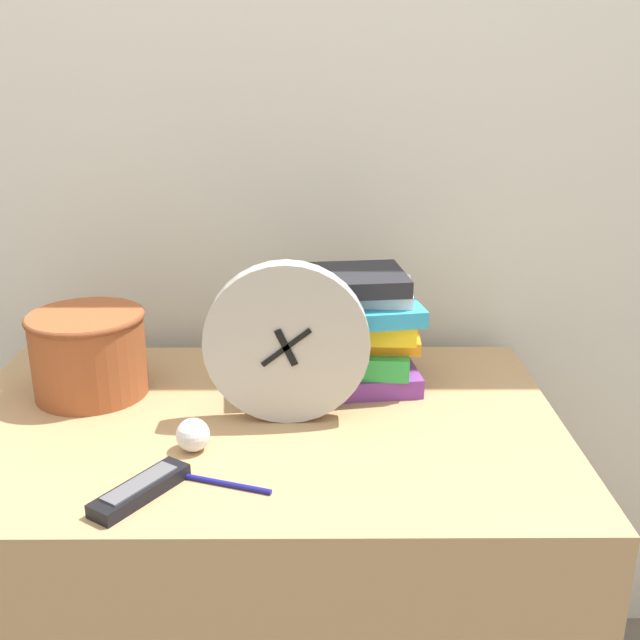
% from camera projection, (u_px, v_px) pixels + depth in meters
% --- Properties ---
extents(wall_back, '(6.00, 0.04, 2.40)m').
position_uv_depth(wall_back, '(265.00, 126.00, 1.50)').
color(wall_back, silver).
rests_on(wall_back, ground_plane).
extents(desk, '(1.03, 0.67, 0.75)m').
position_uv_depth(desk, '(262.00, 601.00, 1.39)').
color(desk, tan).
rests_on(desk, ground_plane).
extents(desk_clock, '(0.27, 0.04, 0.27)m').
position_uv_depth(desk_clock, '(287.00, 344.00, 1.22)').
color(desk_clock, '#B7B2A8').
rests_on(desk_clock, desk).
extents(book_stack, '(0.27, 0.22, 0.22)m').
position_uv_depth(book_stack, '(352.00, 328.00, 1.37)').
color(book_stack, '#7A3899').
rests_on(book_stack, desk).
extents(basket, '(0.21, 0.21, 0.15)m').
position_uv_depth(basket, '(89.00, 351.00, 1.34)').
color(basket, '#994C28').
rests_on(basket, desk).
extents(tv_remote, '(0.12, 0.15, 0.02)m').
position_uv_depth(tv_remote, '(140.00, 490.00, 1.04)').
color(tv_remote, black).
rests_on(tv_remote, desk).
extents(crumpled_paper_ball, '(0.05, 0.05, 0.05)m').
position_uv_depth(crumpled_paper_ball, '(193.00, 435.00, 1.15)').
color(crumpled_paper_ball, white).
rests_on(crumpled_paper_ball, desk).
extents(pen, '(0.15, 0.06, 0.01)m').
position_uv_depth(pen, '(222.00, 483.00, 1.06)').
color(pen, navy).
rests_on(pen, desk).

